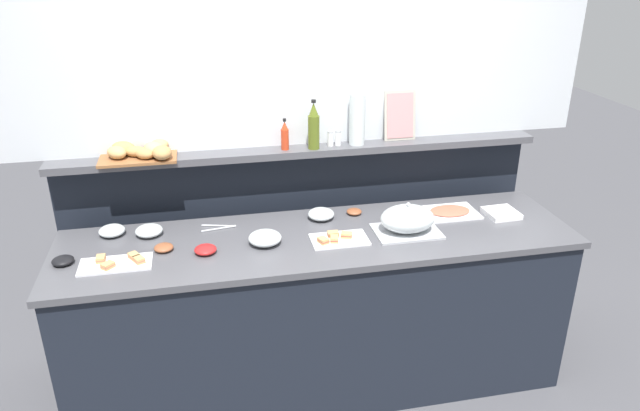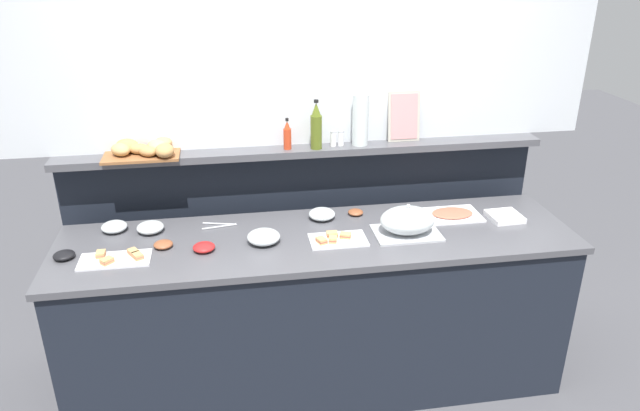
% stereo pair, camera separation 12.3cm
% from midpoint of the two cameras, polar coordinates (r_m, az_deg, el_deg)
% --- Properties ---
extents(ground_plane, '(12.00, 12.00, 0.00)m').
position_cam_midpoint_polar(ground_plane, '(4.05, -2.70, -11.03)').
color(ground_plane, '#4C4C51').
extents(buffet_counter, '(2.67, 0.70, 0.93)m').
position_cam_midpoint_polar(buffet_counter, '(3.30, -1.14, -10.23)').
color(buffet_counter, black).
rests_on(buffet_counter, ground_plane).
extents(back_ledge_unit, '(2.75, 0.22, 1.27)m').
position_cam_midpoint_polar(back_ledge_unit, '(3.64, -2.71, -3.07)').
color(back_ledge_unit, black).
rests_on(back_ledge_unit, ground_plane).
extents(upper_wall_panel, '(3.35, 0.08, 1.33)m').
position_cam_midpoint_polar(upper_wall_panel, '(3.29, -3.23, 17.20)').
color(upper_wall_panel, silver).
rests_on(upper_wall_panel, back_ledge_unit).
extents(sandwich_platter_front, '(0.29, 0.18, 0.04)m').
position_cam_midpoint_polar(sandwich_platter_front, '(3.01, 0.56, -3.23)').
color(sandwich_platter_front, white).
rests_on(sandwich_platter_front, buffet_counter).
extents(sandwich_platter_side, '(0.33, 0.16, 0.04)m').
position_cam_midpoint_polar(sandwich_platter_side, '(2.97, -20.07, -5.23)').
color(sandwich_platter_side, silver).
rests_on(sandwich_platter_side, buffet_counter).
extents(cold_cuts_platter, '(0.30, 0.23, 0.02)m').
position_cam_midpoint_polar(cold_cuts_platter, '(3.38, 11.36, -0.61)').
color(cold_cuts_platter, white).
rests_on(cold_cuts_platter, buffet_counter).
extents(serving_cloche, '(0.34, 0.24, 0.17)m').
position_cam_midpoint_polar(serving_cloche, '(3.09, 7.28, -1.38)').
color(serving_cloche, '#B7BABF').
rests_on(serving_cloche, buffet_counter).
extents(glass_bowl_large, '(0.17, 0.17, 0.07)m').
position_cam_midpoint_polar(glass_bowl_large, '(2.99, -6.49, -3.18)').
color(glass_bowl_large, silver).
rests_on(glass_bowl_large, buffet_counter).
extents(glass_bowl_medium, '(0.13, 0.13, 0.05)m').
position_cam_midpoint_polar(glass_bowl_medium, '(3.26, -20.40, -2.33)').
color(glass_bowl_medium, silver).
rests_on(glass_bowl_medium, buffet_counter).
extents(glass_bowl_small, '(0.15, 0.15, 0.06)m').
position_cam_midpoint_polar(glass_bowl_small, '(3.24, -0.99, -0.88)').
color(glass_bowl_small, silver).
rests_on(glass_bowl_small, buffet_counter).
extents(glass_bowl_extra, '(0.14, 0.14, 0.06)m').
position_cam_midpoint_polar(glass_bowl_extra, '(3.20, -17.19, -2.37)').
color(glass_bowl_extra, silver).
rests_on(glass_bowl_extra, buffet_counter).
extents(condiment_bowl_teal, '(0.09, 0.09, 0.03)m').
position_cam_midpoint_polar(condiment_bowl_teal, '(3.03, -15.94, -3.93)').
color(condiment_bowl_teal, brown).
rests_on(condiment_bowl_teal, buffet_counter).
extents(condiment_bowl_red, '(0.11, 0.11, 0.04)m').
position_cam_midpoint_polar(condiment_bowl_red, '(2.96, -12.14, -4.18)').
color(condiment_bowl_red, red).
rests_on(condiment_bowl_red, buffet_counter).
extents(condiment_bowl_cream, '(0.10, 0.10, 0.04)m').
position_cam_midpoint_polar(condiment_bowl_cream, '(3.07, -24.56, -4.85)').
color(condiment_bowl_cream, black).
rests_on(condiment_bowl_cream, buffet_counter).
extents(condiment_bowl_dark, '(0.08, 0.08, 0.03)m').
position_cam_midpoint_polar(condiment_bowl_dark, '(3.31, 2.24, -0.60)').
color(condiment_bowl_dark, brown).
rests_on(condiment_bowl_dark, buffet_counter).
extents(serving_tongs, '(0.19, 0.08, 0.01)m').
position_cam_midpoint_polar(serving_tongs, '(3.20, -10.74, -2.07)').
color(serving_tongs, '#B7BABF').
rests_on(serving_tongs, buffet_counter).
extents(napkin_stack, '(0.18, 0.18, 0.03)m').
position_cam_midpoint_polar(napkin_stack, '(3.42, 16.07, -0.72)').
color(napkin_stack, white).
rests_on(napkin_stack, buffet_counter).
extents(olive_oil_bottle, '(0.06, 0.06, 0.28)m').
position_cam_midpoint_polar(olive_oil_bottle, '(3.29, -1.69, 7.55)').
color(olive_oil_bottle, '#56661E').
rests_on(olive_oil_bottle, back_ledge_unit).
extents(hot_sauce_bottle, '(0.04, 0.04, 0.18)m').
position_cam_midpoint_polar(hot_sauce_bottle, '(3.29, -4.48, 6.67)').
color(hot_sauce_bottle, red).
rests_on(hot_sauce_bottle, back_ledge_unit).
extents(salt_shaker, '(0.03, 0.03, 0.09)m').
position_cam_midpoint_polar(salt_shaker, '(3.35, -0.05, 6.46)').
color(salt_shaker, white).
rests_on(salt_shaker, back_ledge_unit).
extents(pepper_shaker, '(0.03, 0.03, 0.09)m').
position_cam_midpoint_polar(pepper_shaker, '(3.36, 0.69, 6.51)').
color(pepper_shaker, white).
rests_on(pepper_shaker, back_ledge_unit).
extents(bread_basket, '(0.40, 0.30, 0.08)m').
position_cam_midpoint_polar(bread_basket, '(3.31, -17.92, 4.99)').
color(bread_basket, brown).
rests_on(bread_basket, back_ledge_unit).
extents(framed_picture, '(0.19, 0.06, 0.29)m').
position_cam_midpoint_polar(framed_picture, '(3.47, 6.67, 8.59)').
color(framed_picture, '#B2AD9E').
rests_on(framed_picture, back_ledge_unit).
extents(water_carafe, '(0.09, 0.09, 0.29)m').
position_cam_midpoint_polar(water_carafe, '(3.36, 2.54, 8.27)').
color(water_carafe, silver).
rests_on(water_carafe, back_ledge_unit).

